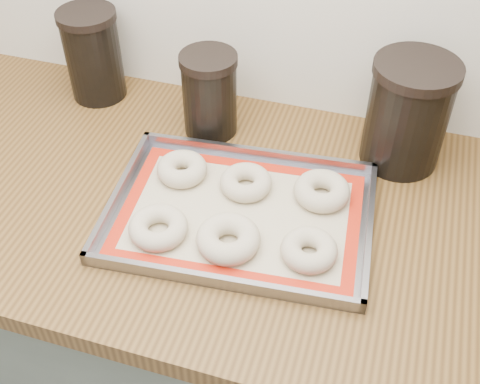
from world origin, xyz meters
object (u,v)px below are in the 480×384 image
(bagel_back_left, at_px, (182,169))
(canister_mid, at_px, (210,94))
(bagel_front_right, at_px, (309,250))
(bagel_back_right, at_px, (322,191))
(canister_left, at_px, (93,54))
(canister_right, at_px, (408,114))
(bagel_front_mid, at_px, (228,239))
(bagel_front_left, at_px, (158,227))
(baking_tray, at_px, (240,214))
(bagel_back_mid, at_px, (246,182))

(bagel_back_left, relative_size, canister_mid, 0.54)
(bagel_front_right, xyz_separation_m, bagel_back_right, (-0.01, 0.14, 0.00))
(canister_left, bearing_deg, bagel_back_left, -37.07)
(bagel_front_right, xyz_separation_m, canister_mid, (-0.27, 0.28, 0.07))
(canister_left, distance_m, canister_mid, 0.28)
(canister_mid, distance_m, canister_right, 0.38)
(bagel_front_mid, bearing_deg, bagel_front_left, -175.96)
(baking_tray, relative_size, bagel_front_right, 5.17)
(bagel_front_mid, relative_size, canister_left, 0.55)
(bagel_back_right, distance_m, canister_right, 0.22)
(bagel_back_left, xyz_separation_m, bagel_back_right, (0.26, 0.02, 0.00))
(bagel_front_left, relative_size, bagel_front_right, 1.08)
(bagel_back_left, bearing_deg, bagel_front_right, -25.02)
(bagel_front_right, xyz_separation_m, bagel_back_left, (-0.27, 0.13, 0.00))
(bagel_back_right, bearing_deg, bagel_front_mid, -128.16)
(bagel_front_right, height_order, canister_left, canister_left)
(bagel_front_right, relative_size, canister_right, 0.44)
(baking_tray, bearing_deg, bagel_front_left, -144.38)
(canister_mid, bearing_deg, canister_left, 169.62)
(baking_tray, distance_m, bagel_front_left, 0.15)
(bagel_front_left, xyz_separation_m, canister_left, (-0.29, 0.36, 0.08))
(bagel_front_right, bearing_deg, bagel_back_left, 154.98)
(canister_right, bearing_deg, bagel_back_right, -126.75)
(canister_left, height_order, canister_right, canister_right)
(bagel_front_right, distance_m, canister_right, 0.34)
(bagel_front_mid, xyz_separation_m, bagel_back_right, (0.13, 0.16, -0.00))
(bagel_front_left, relative_size, canister_mid, 0.58)
(bagel_front_right, bearing_deg, canister_left, 148.51)
(baking_tray, distance_m, bagel_back_right, 0.15)
(bagel_front_mid, relative_size, bagel_back_left, 1.14)
(canister_left, xyz_separation_m, canister_mid, (0.28, -0.05, -0.01))
(bagel_back_right, bearing_deg, bagel_front_left, -145.75)
(bagel_back_mid, height_order, canister_mid, canister_mid)
(bagel_back_right, relative_size, canister_mid, 0.58)
(bagel_front_left, height_order, canister_mid, canister_mid)
(baking_tray, distance_m, bagel_front_right, 0.15)
(bagel_back_mid, distance_m, canister_right, 0.33)
(bagel_back_left, distance_m, canister_right, 0.43)
(bagel_front_left, bearing_deg, bagel_back_right, 34.25)
(bagel_front_right, relative_size, bagel_back_right, 0.92)
(bagel_back_left, height_order, bagel_back_right, same)
(bagel_front_mid, xyz_separation_m, bagel_back_mid, (-0.01, 0.14, -0.00))
(canister_left, bearing_deg, bagel_front_left, -51.01)
(bagel_back_right, xyz_separation_m, canister_left, (-0.54, 0.19, 0.08))
(bagel_front_mid, distance_m, bagel_back_mid, 0.14)
(canister_right, bearing_deg, baking_tray, -135.53)
(bagel_front_mid, bearing_deg, canister_right, 52.54)
(baking_tray, distance_m, canister_left, 0.50)
(bagel_front_mid, height_order, bagel_back_mid, bagel_front_mid)
(bagel_back_left, distance_m, canister_left, 0.35)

